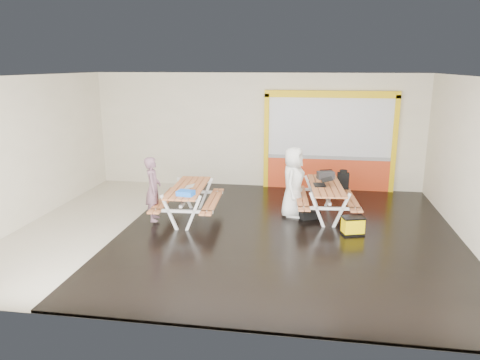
% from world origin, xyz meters
% --- Properties ---
extents(room, '(10.02, 8.02, 3.52)m').
position_xyz_m(room, '(0.00, 0.00, 1.75)').
color(room, beige).
rests_on(room, ground).
extents(deck, '(7.50, 7.98, 0.05)m').
position_xyz_m(deck, '(1.25, 0.00, 0.03)').
color(deck, black).
rests_on(deck, room).
extents(kiosk, '(3.88, 0.16, 3.00)m').
position_xyz_m(kiosk, '(2.20, 3.93, 1.44)').
color(kiosk, red).
rests_on(kiosk, room).
extents(picnic_table_left, '(1.58, 2.23, 0.86)m').
position_xyz_m(picnic_table_left, '(-1.23, 0.60, 0.65)').
color(picnic_table_left, '#C06D3C').
rests_on(picnic_table_left, deck).
extents(picnic_table_right, '(1.64, 2.27, 0.86)m').
position_xyz_m(picnic_table_right, '(2.09, 1.34, 0.66)').
color(picnic_table_right, '#C06D3C').
rests_on(picnic_table_right, deck).
extents(person_left, '(0.49, 0.63, 1.53)m').
position_xyz_m(person_left, '(-1.96, 0.16, 0.89)').
color(person_left, '#735060').
rests_on(person_left, deck).
extents(person_right, '(0.71, 0.96, 1.78)m').
position_xyz_m(person_right, '(1.28, 1.25, 0.90)').
color(person_right, white).
rests_on(person_right, deck).
extents(laptop_left, '(0.38, 0.35, 0.15)m').
position_xyz_m(laptop_left, '(-1.17, 0.21, 0.90)').
color(laptop_left, silver).
rests_on(laptop_left, picnic_table_left).
extents(laptop_right, '(0.48, 0.44, 0.19)m').
position_xyz_m(laptop_right, '(1.99, 1.26, 0.92)').
color(laptop_right, black).
rests_on(laptop_right, picnic_table_right).
extents(blue_pouch, '(0.41, 0.32, 0.11)m').
position_xyz_m(blue_pouch, '(-1.08, -0.13, 0.91)').
color(blue_pouch, blue).
rests_on(blue_pouch, picnic_table_left).
extents(toolbox, '(0.47, 0.33, 0.25)m').
position_xyz_m(toolbox, '(2.08, 1.94, 0.95)').
color(toolbox, black).
rests_on(toolbox, picnic_table_right).
extents(backpack, '(0.30, 0.20, 0.51)m').
position_xyz_m(backpack, '(2.55, 2.22, 0.78)').
color(backpack, black).
rests_on(backpack, picnic_table_right).
extents(dark_case, '(0.59, 0.54, 0.18)m').
position_xyz_m(dark_case, '(1.69, 1.11, 0.14)').
color(dark_case, black).
rests_on(dark_case, deck).
extents(fluke_bag, '(0.55, 0.44, 0.41)m').
position_xyz_m(fluke_bag, '(2.67, 0.12, 0.25)').
color(fluke_bag, black).
rests_on(fluke_bag, deck).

